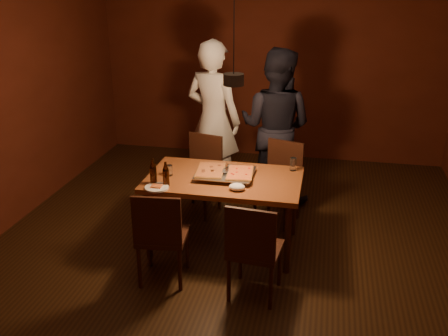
% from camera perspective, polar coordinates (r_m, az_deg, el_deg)
% --- Properties ---
extents(room_shell, '(6.00, 6.00, 6.00)m').
position_cam_1_polar(room_shell, '(4.46, 1.07, 5.65)').
color(room_shell, '#341F0E').
rests_on(room_shell, ground).
extents(dining_table, '(1.50, 0.90, 0.75)m').
position_cam_1_polar(dining_table, '(4.89, 0.00, -1.90)').
color(dining_table, brown).
rests_on(dining_table, floor).
extents(chair_far_left, '(0.51, 0.51, 0.49)m').
position_cam_1_polar(chair_far_left, '(5.73, -2.57, 0.16)').
color(chair_far_left, '#38190F').
rests_on(chair_far_left, floor).
extents(chair_far_right, '(0.53, 0.53, 0.49)m').
position_cam_1_polar(chair_far_right, '(5.54, 6.52, -0.71)').
color(chair_far_right, '#38190F').
rests_on(chair_far_right, floor).
extents(chair_near_left, '(0.46, 0.46, 0.49)m').
position_cam_1_polar(chair_near_left, '(4.38, -7.30, -7.03)').
color(chair_near_left, '#38190F').
rests_on(chair_near_left, floor).
extents(chair_near_right, '(0.46, 0.46, 0.49)m').
position_cam_1_polar(chair_near_right, '(4.15, 3.35, -8.59)').
color(chair_near_right, '#38190F').
rests_on(chair_near_right, floor).
extents(pizza_tray, '(0.59, 0.50, 0.05)m').
position_cam_1_polar(pizza_tray, '(4.87, 0.12, -0.76)').
color(pizza_tray, silver).
rests_on(pizza_tray, dining_table).
extents(pizza_meat, '(0.30, 0.43, 0.02)m').
position_cam_1_polar(pizza_meat, '(4.89, -1.56, -0.24)').
color(pizza_meat, maroon).
rests_on(pizza_meat, pizza_tray).
extents(pizza_cheese, '(0.28, 0.41, 0.02)m').
position_cam_1_polar(pizza_cheese, '(4.83, 1.84, -0.53)').
color(pizza_cheese, gold).
rests_on(pizza_cheese, pizza_tray).
extents(spatula, '(0.12, 0.25, 0.04)m').
position_cam_1_polar(spatula, '(4.86, 0.20, -0.32)').
color(spatula, silver).
rests_on(spatula, pizza_tray).
extents(beer_bottle_a, '(0.07, 0.07, 0.25)m').
position_cam_1_polar(beer_bottle_a, '(4.72, -8.10, -0.39)').
color(beer_bottle_a, black).
rests_on(beer_bottle_a, dining_table).
extents(beer_bottle_b, '(0.06, 0.06, 0.23)m').
position_cam_1_polar(beer_bottle_b, '(4.67, -6.66, -0.66)').
color(beer_bottle_b, black).
rests_on(beer_bottle_b, dining_table).
extents(water_glass_left, '(0.07, 0.07, 0.11)m').
position_cam_1_polar(water_glass_left, '(4.92, -6.30, -0.27)').
color(water_glass_left, silver).
rests_on(water_glass_left, dining_table).
extents(water_glass_right, '(0.06, 0.06, 0.13)m').
position_cam_1_polar(water_glass_right, '(5.06, 7.90, 0.44)').
color(water_glass_right, silver).
rests_on(water_glass_right, dining_table).
extents(plate_slice, '(0.22, 0.22, 0.03)m').
position_cam_1_polar(plate_slice, '(4.66, -7.71, -2.20)').
color(plate_slice, white).
rests_on(plate_slice, dining_table).
extents(napkin, '(0.15, 0.12, 0.06)m').
position_cam_1_polar(napkin, '(4.57, 1.48, -2.19)').
color(napkin, white).
rests_on(napkin, dining_table).
extents(diner_white, '(0.80, 0.64, 1.92)m').
position_cam_1_polar(diner_white, '(6.02, -1.22, 5.48)').
color(diner_white, silver).
rests_on(diner_white, floor).
extents(diner_dark, '(1.04, 0.90, 1.84)m').
position_cam_1_polar(diner_dark, '(5.92, 5.89, 4.71)').
color(diner_dark, black).
rests_on(diner_dark, floor).
extents(pendant_lamp, '(0.18, 0.18, 1.10)m').
position_cam_1_polar(pendant_lamp, '(4.37, 1.10, 10.21)').
color(pendant_lamp, black).
rests_on(pendant_lamp, ceiling).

